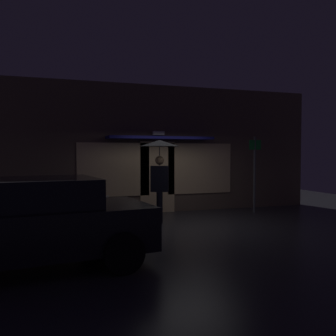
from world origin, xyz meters
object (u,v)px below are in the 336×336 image
Objects in this scene: person_with_umbrella at (160,160)px; street_sign_post at (255,169)px; parked_car at (24,223)px; sidewalk_bollard at (104,207)px.

person_with_umbrella is 3.43m from street_sign_post.
street_sign_post is at bearing -145.22° from person_with_umbrella.
parked_car is 4.62m from sidewalk_bollard.
person_with_umbrella is at bearing -41.14° from sidewalk_bollard.
parked_car is 7.61m from street_sign_post.
street_sign_post is (6.54, 3.83, 0.59)m from parked_car.
parked_car is at bearing -114.86° from sidewalk_bollard.
sidewalk_bollard is (-4.61, 0.35, -1.01)m from street_sign_post.
sidewalk_bollard is (-1.28, 1.12, -1.33)m from person_with_umbrella.
street_sign_post is (3.33, 0.77, -0.32)m from person_with_umbrella.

